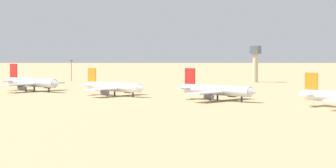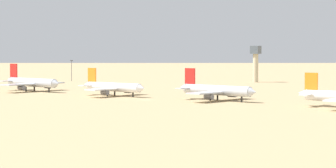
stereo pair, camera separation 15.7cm
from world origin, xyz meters
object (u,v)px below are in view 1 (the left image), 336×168
at_px(parked_jet_red_2, 31,82).
at_px(control_tower, 255,60).
at_px(parked_jet_orange_3, 113,87).
at_px(parked_jet_red_4, 216,90).
at_px(light_pole_west, 71,69).

relative_size(parked_jet_red_2, control_tower, 1.76).
bearing_deg(parked_jet_orange_3, control_tower, 96.98).
height_order(parked_jet_red_4, control_tower, control_tower).
xyz_separation_m(parked_jet_red_2, parked_jet_orange_3, (51.09, -4.14, -0.39)).
bearing_deg(light_pole_west, parked_jet_orange_3, -41.36).
relative_size(parked_jet_red_2, parked_jet_orange_3, 1.10).
bearing_deg(parked_jet_red_2, parked_jet_red_4, 6.00).
height_order(parked_jet_red_2, parked_jet_red_4, parked_jet_red_2).
bearing_deg(control_tower, parked_jet_red_2, -109.91).
xyz_separation_m(parked_jet_orange_3, parked_jet_red_4, (48.41, 1.55, 0.18)).
bearing_deg(parked_jet_orange_3, parked_jet_red_4, 8.27).
bearing_deg(control_tower, parked_jet_orange_3, -89.45).
xyz_separation_m(parked_jet_red_4, control_tower, (-49.78, 139.89, 9.25)).
relative_size(parked_jet_orange_3, parked_jet_red_4, 0.96).
height_order(parked_jet_orange_3, light_pole_west, light_pole_west).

